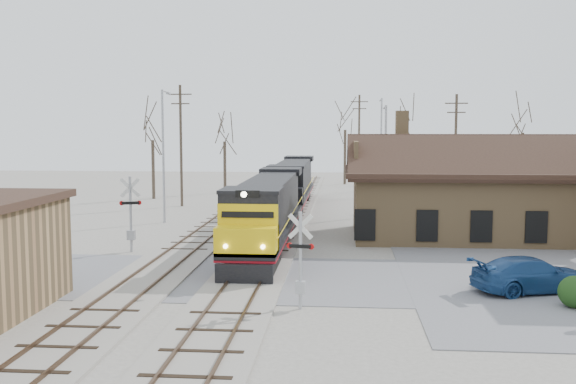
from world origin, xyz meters
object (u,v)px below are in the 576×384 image
at_px(parked_car, 531,275).
at_px(depot, 468,199).
at_px(locomotive_trailing, 293,183).
at_px(locomotive_lead, 267,211).

bearing_deg(parked_car, depot, -17.94).
height_order(depot, parked_car, depot).
distance_m(locomotive_trailing, parked_car, 29.71).
height_order(depot, locomotive_trailing, depot).
relative_size(depot, parked_car, 3.00).
bearing_deg(locomotive_trailing, locomotive_lead, -90.00).
height_order(locomotive_lead, parked_car, locomotive_lead).
distance_m(depot, parked_car, 13.61).
bearing_deg(depot, locomotive_trailing, 131.38).
distance_m(locomotive_lead, locomotive_trailing, 18.55).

